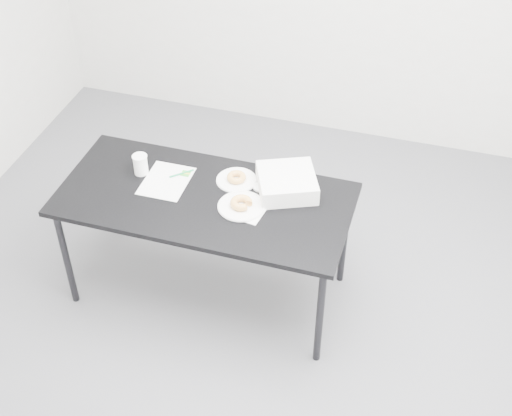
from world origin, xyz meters
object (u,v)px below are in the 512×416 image
(table, at_px, (205,205))
(scorecard, at_px, (166,181))
(coffee_cup, at_px, (141,164))
(plate_far, at_px, (237,180))
(donut_far, at_px, (236,177))
(bakery_box, at_px, (287,183))
(pen, at_px, (182,173))
(donut_near, at_px, (241,203))
(plate_near, at_px, (241,206))

(table, xyz_separation_m, scorecard, (-0.25, 0.07, 0.06))
(scorecard, xyz_separation_m, coffee_cup, (-0.16, 0.03, 0.06))
(plate_far, bearing_deg, donut_far, 0.00)
(donut_far, distance_m, bakery_box, 0.29)
(table, bearing_deg, pen, 141.61)
(donut_far, bearing_deg, pen, -173.33)
(pen, distance_m, coffee_cup, 0.23)
(donut_far, bearing_deg, scorecard, -162.69)
(coffee_cup, bearing_deg, donut_far, 9.23)
(scorecard, xyz_separation_m, plate_far, (0.37, 0.12, 0.00))
(donut_near, distance_m, donut_far, 0.23)
(pen, distance_m, donut_far, 0.31)
(scorecard, height_order, bakery_box, bakery_box)
(table, relative_size, pen, 11.06)
(table, xyz_separation_m, donut_near, (0.22, -0.02, 0.08))
(pen, height_order, plate_far, pen)
(donut_near, distance_m, bakery_box, 0.29)
(scorecard, bearing_deg, coffee_cup, 169.38)
(table, bearing_deg, coffee_cup, 166.47)
(plate_near, bearing_deg, table, 174.85)
(table, xyz_separation_m, bakery_box, (0.41, 0.19, 0.11))
(plate_near, bearing_deg, bakery_box, 47.04)
(plate_far, bearing_deg, table, -123.02)
(scorecard, bearing_deg, pen, 52.45)
(table, relative_size, donut_far, 15.01)
(table, bearing_deg, plate_near, -4.77)
(plate_near, distance_m, donut_far, 0.23)
(donut_near, height_order, plate_far, donut_near)
(plate_far, bearing_deg, donut_near, -65.70)
(plate_far, height_order, bakery_box, bakery_box)
(coffee_cup, relative_size, bakery_box, 0.39)
(donut_far, height_order, coffee_cup, coffee_cup)
(coffee_cup, bearing_deg, plate_near, -10.94)
(plate_far, bearing_deg, plate_near, -65.70)
(plate_near, xyz_separation_m, bakery_box, (0.19, 0.21, 0.04))
(table, xyz_separation_m, plate_near, (0.22, -0.02, 0.06))
(table, relative_size, plate_far, 7.05)
(plate_near, height_order, coffee_cup, coffee_cup)
(scorecard, relative_size, plate_far, 1.37)
(donut_far, distance_m, coffee_cup, 0.54)
(coffee_cup, bearing_deg, plate_far, 9.23)
(pen, relative_size, bakery_box, 0.47)
(bakery_box, bearing_deg, coffee_cup, 162.68)
(pen, bearing_deg, plate_far, -36.63)
(scorecard, relative_size, donut_near, 2.61)
(scorecard, relative_size, coffee_cup, 2.62)
(scorecard, relative_size, donut_far, 2.92)
(plate_near, xyz_separation_m, coffee_cup, (-0.63, 0.12, 0.05))
(donut_near, distance_m, plate_far, 0.23)
(donut_near, xyz_separation_m, plate_far, (-0.09, 0.21, -0.03))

